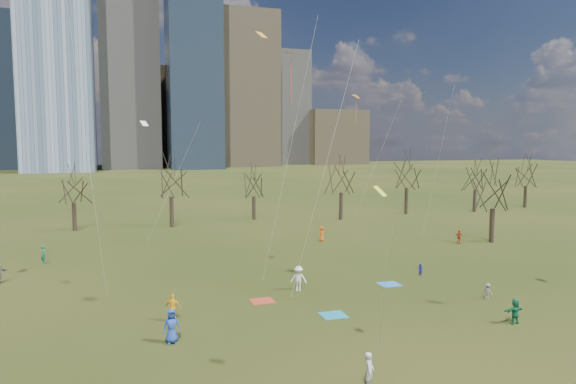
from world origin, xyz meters
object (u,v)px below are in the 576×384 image
object	(u,v)px
blanket_teal	(333,315)
person_4	(173,308)
blanket_crimson	(262,301)
blanket_navy	(389,284)
person_0	(172,326)
person_1	(369,372)

from	to	relation	value
blanket_teal	person_4	xyz separation A→B (m)	(-9.95, 2.12, 0.86)
blanket_crimson	blanket_navy	bearing A→B (deg)	5.42
blanket_navy	blanket_crimson	bearing A→B (deg)	-174.58
blanket_crimson	person_4	size ratio (longest dim) A/B	0.91
person_0	person_4	xyz separation A→B (m)	(0.42, 3.54, -0.09)
blanket_teal	blanket_navy	size ratio (longest dim) A/B	1.00
blanket_teal	blanket_navy	bearing A→B (deg)	36.99
blanket_navy	person_4	xyz separation A→B (m)	(-17.02, -3.20, 0.86)
person_4	person_0	bearing A→B (deg)	101.38
person_0	blanket_crimson	bearing A→B (deg)	36.64
person_1	blanket_teal	bearing A→B (deg)	18.69
blanket_crimson	blanket_teal	bearing A→B (deg)	-50.46
person_0	person_1	bearing A→B (deg)	-50.38
person_0	blanket_teal	bearing A→B (deg)	4.31
blanket_crimson	person_0	xyz separation A→B (m)	(-6.80, -5.74, 0.95)
person_4	blanket_crimson	bearing A→B (deg)	-142.83
blanket_teal	blanket_navy	distance (m)	8.85
blanket_teal	person_1	bearing A→B (deg)	-104.19
person_0	person_4	bearing A→B (deg)	79.69
blanket_navy	person_1	distance (m)	17.95
blanket_teal	person_0	distance (m)	10.51
blanket_teal	blanket_crimson	distance (m)	5.60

